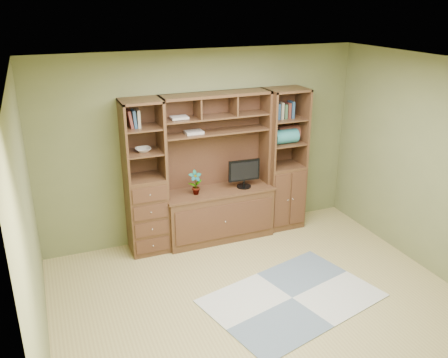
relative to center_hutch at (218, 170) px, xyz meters
name	(u,v)px	position (x,y,z in m)	size (l,w,h in m)	color
room	(270,200)	(-0.12, -1.73, 0.28)	(4.60, 4.10, 2.64)	tan
center_hutch	(218,170)	(0.00, 0.00, 0.00)	(1.54, 0.53, 2.05)	#4C2E1A
left_tower	(145,179)	(-1.00, 0.04, 0.00)	(0.50, 0.45, 2.05)	#4C2E1A
right_tower	(284,160)	(1.02, 0.04, 0.00)	(0.55, 0.45, 2.05)	#4C2E1A
rug	(292,298)	(0.24, -1.70, -1.02)	(1.88, 1.25, 0.01)	#979C9C
monitor	(244,169)	(0.37, -0.03, -0.02)	(0.45, 0.20, 0.55)	black
orchid	(195,183)	(-0.34, -0.03, -0.13)	(0.18, 0.12, 0.34)	#9B4134
magazines	(194,132)	(-0.31, 0.09, 0.53)	(0.23, 0.17, 0.04)	#B0A396
bowl	(143,150)	(-1.00, 0.04, 0.39)	(0.20, 0.20, 0.05)	beige
blanket_teal	(285,136)	(1.00, -0.01, 0.36)	(0.34, 0.20, 0.20)	#2D7576
blanket_red	(289,133)	(1.13, 0.12, 0.37)	(0.37, 0.21, 0.21)	brown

